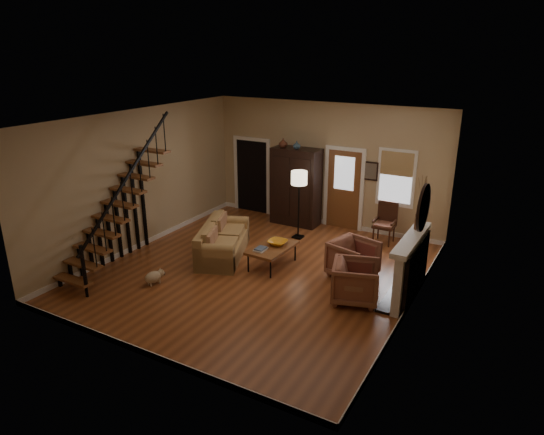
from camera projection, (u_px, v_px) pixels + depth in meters
The scene contains 15 objects.
room at pixel (281, 184), 11.67m from camera, with size 7.00×7.33×3.30m.
staircase at pixel (114, 199), 10.21m from camera, with size 0.94×2.80×3.20m, color brown, non-canonical shape.
fireplace at pixel (413, 262), 9.25m from camera, with size 0.33×1.95×2.30m.
armoire at pixel (296, 187), 13.09m from camera, with size 1.30×0.60×2.10m, color black, non-canonical shape.
vase_a at pixel (283, 143), 12.78m from camera, with size 0.24×0.24×0.25m, color #4C2619.
vase_b at pixel (297, 145), 12.60m from camera, with size 0.20×0.20×0.21m, color #334C60.
sofa at pixel (223, 240), 11.23m from camera, with size 0.88×2.04×0.76m, color #A47F4A, non-canonical shape.
coffee_table at pixel (272, 256), 10.74m from camera, with size 0.71×1.22×0.47m, color brown, non-canonical shape.
bowl at pixel (278, 243), 10.75m from camera, with size 0.42×0.42×0.10m, color orange.
books at pixel (261, 249), 10.46m from camera, with size 0.22×0.30×0.06m, color beige, non-canonical shape.
armchair_left at pixel (356, 282), 9.22m from camera, with size 0.85×0.88×0.80m, color brown.
armchair_right at pixel (353, 259), 10.20m from camera, with size 0.86×0.89×0.81m, color brown.
floor_lamp at pixel (299, 205), 12.13m from camera, with size 0.40×0.40×1.75m, color black, non-canonical shape.
side_chair at pixel (384, 223), 11.93m from camera, with size 0.54×0.54×1.02m, color #381D11, non-canonical shape.
dog at pixel (153, 278), 9.93m from camera, with size 0.24×0.40×0.29m, color #C6AE87, non-canonical shape.
Camera 1 is at (4.91, -8.17, 4.63)m, focal length 32.00 mm.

